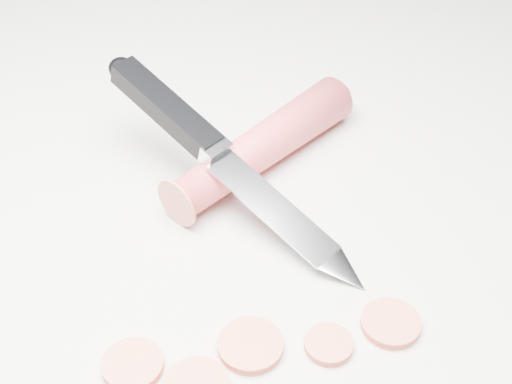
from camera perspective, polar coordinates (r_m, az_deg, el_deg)
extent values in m
plane|color=beige|center=(0.49, -3.25, -7.06)|extent=(2.40, 2.40, 0.00)
cylinder|color=#CE373D|center=(0.57, 0.54, 3.72)|extent=(0.18, 0.12, 0.03)
cylinder|color=#D26444|center=(0.45, -9.82, -13.47)|extent=(0.04, 0.04, 0.01)
cylinder|color=#D26444|center=(0.45, -0.45, -12.16)|extent=(0.04, 0.04, 0.01)
cylinder|color=#D26444|center=(0.45, 0.08, -12.49)|extent=(0.03, 0.03, 0.01)
cylinder|color=#D26444|center=(0.47, 10.72, -10.28)|extent=(0.04, 0.04, 0.01)
cylinder|color=#D26444|center=(0.46, 5.84, -12.04)|extent=(0.03, 0.03, 0.01)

